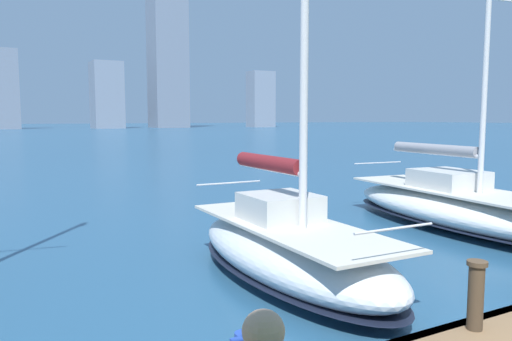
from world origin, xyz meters
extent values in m
cube|color=#473828|center=(0.00, -1.32, 0.55)|extent=(28.00, 0.16, 0.10)
cube|color=gray|center=(-82.74, -154.74, 9.91)|extent=(8.55, 6.72, 19.81)
cube|color=slate|center=(-50.79, -162.32, 26.37)|extent=(11.39, 11.14, 52.74)
cube|color=gray|center=(-29.50, -159.41, 10.43)|extent=(9.03, 9.81, 20.87)
ellipsoid|color=white|center=(-6.92, -7.06, 0.56)|extent=(3.58, 9.20, 1.11)
ellipsoid|color=black|center=(-6.92, -7.06, 0.25)|extent=(3.60, 9.25, 0.10)
cube|color=beige|center=(-6.92, -7.06, 1.14)|extent=(2.99, 8.08, 0.06)
cube|color=silver|center=(-6.97, -7.60, 1.45)|extent=(1.85, 2.12, 0.55)
cylinder|color=silver|center=(-6.86, -6.39, 5.72)|extent=(0.16, 0.16, 9.11)
cylinder|color=silver|center=(-7.02, -8.27, 2.22)|extent=(0.45, 3.77, 0.12)
cylinder|color=gray|center=(-7.02, -8.27, 2.34)|extent=(0.62, 3.49, 0.32)
cylinder|color=silver|center=(-7.27, -11.09, 1.66)|extent=(2.10, 0.23, 0.04)
ellipsoid|color=silver|center=(0.26, -5.43, 0.57)|extent=(2.46, 6.55, 1.13)
ellipsoid|color=black|center=(0.26, -5.43, 0.26)|extent=(2.47, 6.58, 0.10)
cube|color=beige|center=(0.26, -5.43, 1.16)|extent=(2.03, 5.76, 0.06)
cube|color=silver|center=(0.26, -5.82, 1.47)|extent=(1.43, 1.46, 0.55)
cylinder|color=silver|center=(0.27, -4.94, 5.39)|extent=(0.16, 0.16, 8.40)
cylinder|color=silver|center=(0.25, -6.31, 2.24)|extent=(0.17, 2.74, 0.12)
cylinder|color=maroon|center=(0.25, -6.31, 2.36)|extent=(0.36, 2.52, 0.32)
cylinder|color=silver|center=(0.31, -2.43, 1.68)|extent=(1.53, 0.07, 0.04)
cylinder|color=silver|center=(0.21, -8.36, 1.68)|extent=(1.76, 0.07, 0.04)
sphere|color=tan|center=(4.41, 0.79, 2.21)|extent=(0.23, 0.23, 0.23)
cylinder|color=#423323|center=(0.18, -1.10, 1.02)|extent=(0.20, 0.20, 0.85)
cylinder|color=#423323|center=(0.18, -1.10, 1.48)|extent=(0.26, 0.26, 0.06)
camera|label=1|loc=(5.66, 2.99, 3.34)|focal=35.00mm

